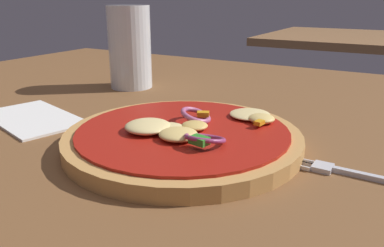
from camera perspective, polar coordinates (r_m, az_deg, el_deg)
dining_table at (r=0.43m, az=0.92°, el=-4.89°), size 1.41×1.07×0.03m
pizza at (r=0.42m, az=-1.24°, el=-1.97°), size 0.26×0.26×0.03m
fork at (r=0.38m, az=23.03°, el=-7.16°), size 0.16×0.02×0.01m
beer_glass at (r=0.69m, az=-9.24°, el=10.41°), size 0.07×0.07×0.14m
napkin at (r=0.56m, az=-22.68°, el=0.77°), size 0.17×0.13×0.00m
background_table at (r=1.76m, az=26.28°, el=11.09°), size 0.90×0.65×0.03m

